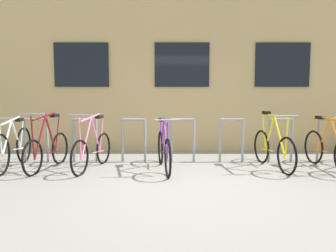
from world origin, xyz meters
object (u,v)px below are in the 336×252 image
object	(u,v)px
bicycle_white	(11,148)
bicycle_purple	(162,150)
bicycle_yellow	(272,148)
bicycle_maroon	(46,149)
bicycle_orange	(327,149)
bicycle_pink	(91,149)

from	to	relation	value
bicycle_white	bicycle_purple	bearing A→B (deg)	-2.49
bicycle_yellow	bicycle_maroon	distance (m)	4.23
bicycle_orange	bicycle_maroon	bearing A→B (deg)	-180.00
bicycle_purple	bicycle_yellow	bearing A→B (deg)	4.29
bicycle_orange	bicycle_maroon	world-z (taller)	bicycle_maroon
bicycle_white	bicycle_pink	distance (m)	1.50
bicycle_orange	bicycle_maroon	distance (m)	5.23
bicycle_pink	bicycle_yellow	distance (m)	3.39
bicycle_pink	bicycle_purple	xyz separation A→B (m)	(1.33, -0.06, 0.00)
bicycle_white	bicycle_yellow	size ratio (longest dim) A/B	1.06
bicycle_orange	bicycle_pink	bearing A→B (deg)	-179.96
bicycle_orange	bicycle_yellow	bearing A→B (deg)	174.83
bicycle_pink	bicycle_yellow	bearing A→B (deg)	1.59
bicycle_pink	bicycle_purple	size ratio (longest dim) A/B	0.93
bicycle_white	bicycle_purple	xyz separation A→B (m)	(2.83, -0.12, -0.02)
bicycle_pink	bicycle_purple	world-z (taller)	bicycle_pink
bicycle_white	bicycle_yellow	world-z (taller)	bicycle_yellow
bicycle_white	bicycle_orange	world-z (taller)	bicycle_orange
bicycle_orange	bicycle_maroon	xyz separation A→B (m)	(-5.23, -0.00, -0.01)
bicycle_maroon	bicycle_yellow	bearing A→B (deg)	1.23
bicycle_yellow	bicycle_white	bearing A→B (deg)	-179.63
bicycle_pink	bicycle_yellow	size ratio (longest dim) A/B	0.96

